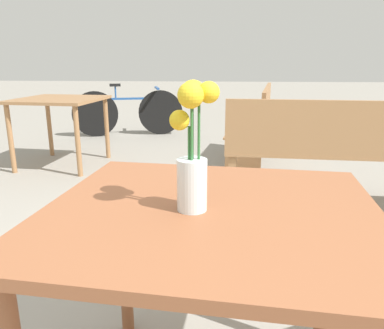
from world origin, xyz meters
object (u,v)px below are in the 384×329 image
(bench_near, at_px, (257,124))
(bench_middle, at_px, (349,152))
(table_back, at_px, (60,108))
(bicycle, at_px, (129,112))
(flower_vase, at_px, (192,153))
(table_front, at_px, (211,241))

(bench_near, distance_m, bench_middle, 1.39)
(table_back, relative_size, bicycle, 0.58)
(bench_near, height_order, table_back, bench_near)
(bench_near, bearing_deg, table_back, -176.37)
(bicycle, bearing_deg, flower_vase, -74.35)
(table_front, xyz_separation_m, bicycle, (-1.36, 4.65, -0.27))
(table_front, bearing_deg, bench_middle, 61.49)
(table_front, distance_m, bench_near, 3.10)
(table_back, xyz_separation_m, bicycle, (0.32, 1.72, -0.27))
(table_front, xyz_separation_m, flower_vase, (-0.05, -0.02, 0.26))
(bench_near, relative_size, bench_middle, 0.88)
(bench_near, height_order, bicycle, bench_near)
(table_back, bearing_deg, bench_middle, -23.49)
(flower_vase, bearing_deg, bench_near, 81.28)
(table_front, bearing_deg, bicycle, 106.29)
(flower_vase, bearing_deg, table_back, 118.88)
(bench_near, bearing_deg, bicycle, 138.33)
(table_front, height_order, table_back, same)
(table_front, bearing_deg, flower_vase, -158.63)
(flower_vase, relative_size, bench_near, 0.21)
(table_back, bearing_deg, flower_vase, -61.12)
(flower_vase, bearing_deg, bench_middle, 60.52)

